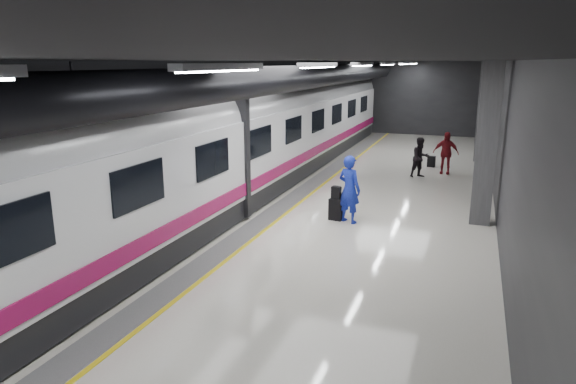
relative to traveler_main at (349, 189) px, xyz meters
The scene contains 9 objects.
ground 1.61m from the traveler_main, 142.55° to the right, with size 40.00×40.00×0.00m, color silver.
platform_hall 2.88m from the traveler_main, behind, with size 10.02×40.02×4.51m.
train 4.47m from the traveler_main, 169.63° to the right, with size 3.05×38.00×4.05m.
traveler_main is the anchor object (origin of this frame).
suitcase_main 0.77m from the traveler_main, 168.24° to the left, with size 0.39×0.25×0.63m, color black.
shoulder_bag 0.44m from the traveler_main, 167.70° to the left, with size 0.27×0.14×0.36m, color black.
traveler_far_a 6.86m from the traveler_main, 79.27° to the left, with size 0.77×0.60×1.59m, color black.
traveler_far_b 8.08m from the traveler_main, 74.40° to the left, with size 1.01×0.42×1.72m, color maroon.
suitcase_far 9.17m from the traveler_main, 80.28° to the left, with size 0.32×0.21×0.47m, color black.
Camera 1 is at (4.18, -13.02, 4.47)m, focal length 32.00 mm.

